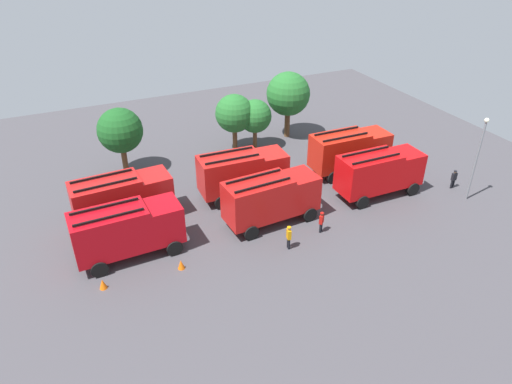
% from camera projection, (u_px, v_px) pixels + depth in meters
% --- Properties ---
extents(ground_plane, '(56.60, 56.60, 0.00)m').
position_uv_depth(ground_plane, '(256.00, 207.00, 36.99)').
color(ground_plane, '#423F44').
extents(fire_truck_0, '(7.28, 2.95, 3.88)m').
position_uv_depth(fire_truck_0, '(127.00, 229.00, 30.76)').
color(fire_truck_0, red).
rests_on(fire_truck_0, ground).
extents(fire_truck_1, '(7.33, 3.11, 3.88)m').
position_uv_depth(fire_truck_1, '(271.00, 197.00, 34.16)').
color(fire_truck_1, red).
rests_on(fire_truck_1, ground).
extents(fire_truck_2, '(7.22, 2.79, 3.88)m').
position_uv_depth(fire_truck_2, '(379.00, 171.00, 37.53)').
color(fire_truck_2, red).
rests_on(fire_truck_2, ground).
extents(fire_truck_3, '(7.32, 3.07, 3.88)m').
position_uv_depth(fire_truck_3, '(122.00, 197.00, 34.18)').
color(fire_truck_3, red).
rests_on(fire_truck_3, ground).
extents(fire_truck_4, '(7.29, 2.97, 3.88)m').
position_uv_depth(fire_truck_4, '(242.00, 172.00, 37.46)').
color(fire_truck_4, red).
rests_on(fire_truck_4, ground).
extents(fire_truck_5, '(7.23, 2.83, 3.88)m').
position_uv_depth(fire_truck_5, '(350.00, 150.00, 40.95)').
color(fire_truck_5, red).
rests_on(fire_truck_5, ground).
extents(firefighter_0, '(0.31, 0.45, 1.76)m').
position_uv_depth(firefighter_0, '(289.00, 236.00, 32.04)').
color(firefighter_0, black).
rests_on(firefighter_0, ground).
extents(firefighter_1, '(0.48, 0.45, 1.62)m').
position_uv_depth(firefighter_1, '(321.00, 221.00, 33.75)').
color(firefighter_1, black).
rests_on(firefighter_1, ground).
extents(firefighter_2, '(0.42, 0.26, 1.61)m').
position_uv_depth(firefighter_2, '(454.00, 178.00, 39.14)').
color(firefighter_2, black).
rests_on(firefighter_2, ground).
extents(tree_0, '(3.82, 3.82, 5.93)m').
position_uv_depth(tree_0, '(120.00, 131.00, 39.87)').
color(tree_0, brown).
rests_on(tree_0, ground).
extents(tree_1, '(3.56, 3.56, 5.52)m').
position_uv_depth(tree_1, '(234.00, 114.00, 43.95)').
color(tree_1, brown).
rests_on(tree_1, ground).
extents(tree_2, '(3.15, 3.15, 4.88)m').
position_uv_depth(tree_2, '(255.00, 116.00, 44.53)').
color(tree_2, brown).
rests_on(tree_2, ground).
extents(tree_3, '(4.28, 4.28, 6.63)m').
position_uv_depth(tree_3, '(288.00, 94.00, 46.36)').
color(tree_3, brown).
rests_on(tree_3, ground).
extents(traffic_cone_0, '(0.47, 0.47, 0.68)m').
position_uv_depth(traffic_cone_0, '(103.00, 284.00, 28.93)').
color(traffic_cone_0, '#F2600C').
rests_on(traffic_cone_0, ground).
extents(traffic_cone_1, '(0.46, 0.46, 0.66)m').
position_uv_depth(traffic_cone_1, '(181.00, 264.00, 30.54)').
color(traffic_cone_1, '#F2600C').
rests_on(traffic_cone_1, ground).
extents(lamppost, '(0.36, 0.36, 6.92)m').
position_uv_depth(lamppost, '(478.00, 154.00, 36.03)').
color(lamppost, slate).
rests_on(lamppost, ground).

